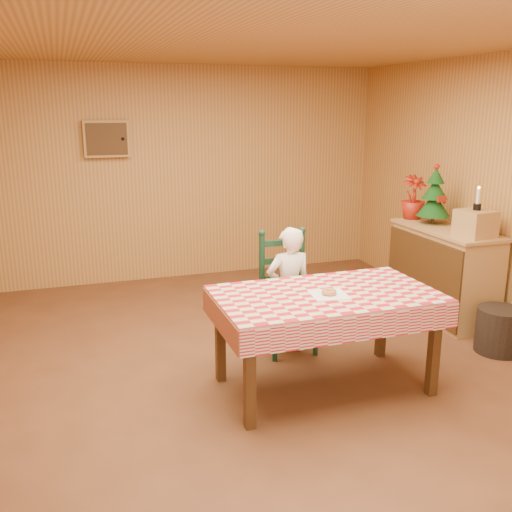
{
  "coord_description": "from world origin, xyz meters",
  "views": [
    {
      "loc": [
        -1.42,
        -3.98,
        2.11
      ],
      "look_at": [
        0.0,
        0.2,
        0.95
      ],
      "focal_mm": 40.0,
      "sensor_mm": 36.0,
      "label": 1
    }
  ],
  "objects": [
    {
      "name": "christmas_tree",
      "position": [
        2.2,
        0.95,
        1.21
      ],
      "size": [
        0.34,
        0.34,
        0.62
      ],
      "color": "#472B12",
      "rests_on": "shelf_unit"
    },
    {
      "name": "storage_bin",
      "position": [
        2.12,
        -0.23,
        0.2
      ],
      "size": [
        0.47,
        0.47,
        0.4
      ],
      "primitive_type": "cylinder",
      "rotation": [
        0.0,
        0.0,
        -0.19
      ],
      "color": "black",
      "rests_on": "ground"
    },
    {
      "name": "flower_arrangement",
      "position": [
        2.15,
        1.25,
        1.17
      ],
      "size": [
        0.27,
        0.27,
        0.47
      ],
      "primitive_type": "imported",
      "rotation": [
        0.0,
        0.0,
        -0.01
      ],
      "color": "maroon",
      "rests_on": "shelf_unit"
    },
    {
      "name": "cabin_walls",
      "position": [
        -0.0,
        0.53,
        1.83
      ],
      "size": [
        5.1,
        6.05,
        2.65
      ],
      "color": "#B78242",
      "rests_on": "ground"
    },
    {
      "name": "donut",
      "position": [
        0.37,
        -0.39,
        0.79
      ],
      "size": [
        0.15,
        0.15,
        0.04
      ],
      "primitive_type": "torus",
      "rotation": [
        0.0,
        0.0,
        0.36
      ],
      "color": "#C68447",
      "rests_on": "napkin"
    },
    {
      "name": "ground",
      "position": [
        0.0,
        0.0,
        0.0
      ],
      "size": [
        6.0,
        6.0,
        0.0
      ],
      "primitive_type": "plane",
      "color": "brown",
      "rests_on": "ground"
    },
    {
      "name": "dining_table",
      "position": [
        0.37,
        -0.34,
        0.69
      ],
      "size": [
        1.66,
        0.96,
        0.77
      ],
      "color": "#472B12",
      "rests_on": "ground"
    },
    {
      "name": "crate",
      "position": [
        2.2,
        0.3,
        1.06
      ],
      "size": [
        0.33,
        0.33,
        0.25
      ],
      "primitive_type": "cube",
      "rotation": [
        0.0,
        0.0,
        0.12
      ],
      "color": "tan",
      "rests_on": "shelf_unit"
    },
    {
      "name": "shelf_unit",
      "position": [
        2.19,
        0.7,
        0.47
      ],
      "size": [
        0.54,
        1.24,
        0.93
      ],
      "color": "tan",
      "rests_on": "ground"
    },
    {
      "name": "napkin",
      "position": [
        0.37,
        -0.39,
        0.77
      ],
      "size": [
        0.29,
        0.29,
        0.0
      ],
      "primitive_type": "cube",
      "rotation": [
        0.0,
        0.0,
        -0.11
      ],
      "color": "white",
      "rests_on": "dining_table"
    },
    {
      "name": "candle_set",
      "position": [
        2.2,
        0.3,
        1.24
      ],
      "size": [
        0.07,
        0.07,
        0.22
      ],
      "color": "black",
      "rests_on": "crate"
    },
    {
      "name": "ladder_chair",
      "position": [
        0.37,
        0.45,
        0.5
      ],
      "size": [
        0.44,
        0.4,
        1.08
      ],
      "color": "black",
      "rests_on": "ground"
    },
    {
      "name": "seated_child",
      "position": [
        0.37,
        0.39,
        0.56
      ],
      "size": [
        0.41,
        0.27,
        1.12
      ],
      "primitive_type": "imported",
      "rotation": [
        0.0,
        0.0,
        3.14
      ],
      "color": "white",
      "rests_on": "ground"
    }
  ]
}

